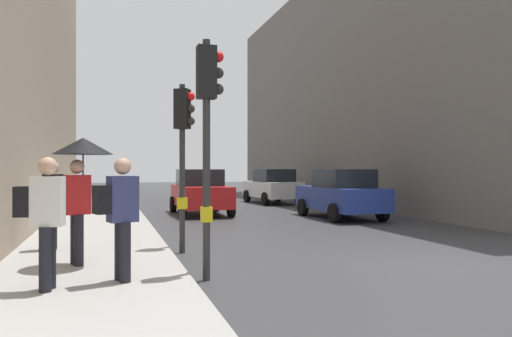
% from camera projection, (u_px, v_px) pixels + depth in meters
% --- Properties ---
extents(ground_plane, '(120.00, 120.00, 0.00)m').
position_uv_depth(ground_plane, '(440.00, 265.00, 9.25)').
color(ground_plane, '#38383A').
extents(sidewalk_kerb, '(2.99, 40.00, 0.16)m').
position_uv_depth(sidewalk_kerb, '(97.00, 233.00, 13.25)').
color(sidewalk_kerb, '#A8A5A0').
rests_on(sidewalk_kerb, ground).
extents(building_facade_right, '(12.00, 27.98, 12.07)m').
position_uv_depth(building_facade_right, '(418.00, 93.00, 27.90)').
color(building_facade_right, slate).
rests_on(building_facade_right, ground).
extents(traffic_light_near_right, '(0.44, 0.37, 3.56)m').
position_uv_depth(traffic_light_near_right, '(183.00, 137.00, 10.56)').
color(traffic_light_near_right, '#2D2D2D').
rests_on(traffic_light_near_right, ground).
extents(traffic_light_near_left, '(0.43, 0.24, 3.83)m').
position_uv_depth(traffic_light_near_left, '(208.00, 114.00, 7.97)').
color(traffic_light_near_left, '#2D2D2D').
rests_on(traffic_light_near_left, ground).
extents(car_red_sedan, '(2.02, 4.20, 1.76)m').
position_uv_depth(car_red_sedan, '(200.00, 192.00, 19.60)').
color(car_red_sedan, red).
rests_on(car_red_sedan, ground).
extents(car_white_compact, '(2.24, 4.31, 1.76)m').
position_uv_depth(car_white_compact, '(272.00, 186.00, 25.89)').
color(car_white_compact, silver).
rests_on(car_white_compact, ground).
extents(car_blue_van, '(2.06, 4.22, 1.76)m').
position_uv_depth(car_blue_van, '(341.00, 194.00, 17.96)').
color(car_blue_van, navy).
rests_on(car_blue_van, ground).
extents(pedestrian_with_umbrella, '(1.00, 1.00, 2.14)m').
position_uv_depth(pedestrian_with_umbrella, '(81.00, 165.00, 8.44)').
color(pedestrian_with_umbrella, black).
rests_on(pedestrian_with_umbrella, sidewalk_kerb).
extents(pedestrian_with_black_backpack, '(0.64, 0.39, 1.77)m').
position_uv_depth(pedestrian_with_black_backpack, '(44.00, 215.00, 6.65)').
color(pedestrian_with_black_backpack, black).
rests_on(pedestrian_with_black_backpack, sidewalk_kerb).
extents(pedestrian_with_grey_backpack, '(0.65, 0.45, 1.77)m').
position_uv_depth(pedestrian_with_grey_backpack, '(120.00, 211.00, 7.16)').
color(pedestrian_with_grey_backpack, black).
rests_on(pedestrian_with_grey_backpack, sidewalk_kerb).
extents(pedestrian_in_dark_coat, '(0.42, 0.36, 1.77)m').
position_uv_depth(pedestrian_in_dark_coat, '(53.00, 201.00, 10.07)').
color(pedestrian_in_dark_coat, black).
rests_on(pedestrian_in_dark_coat, sidewalk_kerb).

